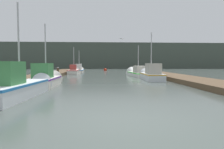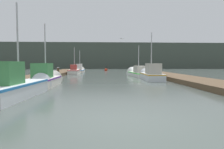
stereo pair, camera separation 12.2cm
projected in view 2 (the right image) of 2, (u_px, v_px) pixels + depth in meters
name	position (u px, v px, depth m)	size (l,w,h in m)	color
ground_plane	(123.00, 121.00, 5.50)	(200.00, 200.00, 0.00)	#47514C
dock_left	(42.00, 76.00, 21.09)	(2.98, 40.00, 0.37)	brown
dock_right	(170.00, 76.00, 21.80)	(2.98, 40.00, 0.37)	brown
distant_shore_ridge	(103.00, 56.00, 64.50)	(120.00, 16.00, 7.46)	#424C42
fishing_boat_0	(20.00, 86.00, 9.61)	(1.72, 5.73, 4.75)	silver
fishing_boat_1	(46.00, 79.00, 14.06)	(1.51, 4.52, 4.70)	silver
fishing_boat_2	(151.00, 74.00, 19.25)	(1.66, 5.09, 4.91)	silver
fishing_boat_3	(138.00, 73.00, 25.05)	(2.18, 6.47, 4.33)	silver
fishing_boat_4	(75.00, 71.00, 29.56)	(1.53, 5.89, 4.22)	silver
fishing_boat_5	(80.00, 70.00, 34.53)	(1.47, 5.51, 4.13)	silver
mooring_piling_0	(58.00, 72.00, 22.29)	(0.30, 0.30, 1.10)	#473523
mooring_piling_1	(136.00, 68.00, 35.62)	(0.27, 0.27, 1.22)	#473523
channel_buoy	(106.00, 70.00, 41.50)	(0.63, 0.63, 1.13)	red
seagull_lead	(122.00, 39.00, 21.76)	(0.53, 0.39, 0.12)	white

